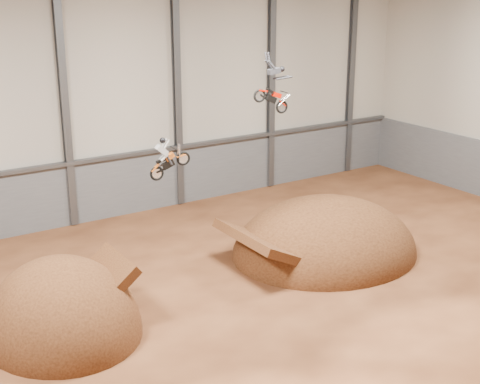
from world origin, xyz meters
The scene contains 12 objects.
floor centered at (0.00, 0.00, 0.00)m, with size 40.00×40.00×0.00m, color #4A2513.
back_wall centered at (0.00, 15.00, 7.00)m, with size 40.00×0.10×14.00m, color #BBB4A6.
lower_band_back centered at (0.00, 14.90, 1.75)m, with size 39.80×0.18×3.50m, color slate.
steel_rail centered at (0.00, 14.75, 3.55)m, with size 39.80×0.35×0.20m, color #47494F.
steel_column_2 centered at (-3.33, 14.80, 7.00)m, with size 0.40×0.36×13.90m, color #47494F.
steel_column_3 centered at (3.33, 14.80, 7.00)m, with size 0.40×0.36×13.90m, color #47494F.
steel_column_4 centered at (10.00, 14.80, 7.00)m, with size 0.40×0.36×13.90m, color #47494F.
steel_column_5 centered at (16.67, 14.80, 7.00)m, with size 0.40×0.36×13.90m, color #47494F.
takeoff_ramp centered at (-7.77, 3.59, 0.00)m, with size 5.90×6.81×5.90m, color #371C0D.
landing_ramp centered at (5.74, 4.12, 0.00)m, with size 9.52×8.43×5.49m, color #371C0D.
fmx_rider_a centered at (-2.39, 4.45, 6.24)m, with size 1.87×0.71×1.69m, color orange, non-canonical shape.
fmx_rider_b centered at (2.06, 3.96, 8.75)m, with size 2.42×0.69×2.07m, color #C80F00, non-canonical shape.
Camera 1 is at (-14.56, -19.35, 13.02)m, focal length 50.00 mm.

